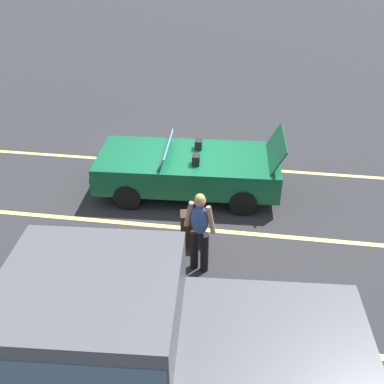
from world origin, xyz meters
TOP-DOWN VIEW (x-y plane):
  - ground_plane at (0.00, 0.00)m, footprint 80.00×80.00m
  - lot_line_near at (0.00, -1.25)m, footprint 18.00×0.12m
  - lot_line_mid at (0.00, 1.45)m, footprint 18.00×0.12m
  - lot_line_far at (0.00, 4.15)m, footprint 18.00×0.12m
  - convertible_car at (0.20, 0.01)m, footprint 4.28×2.01m
  - suitcase_large_black at (-0.38, 1.92)m, footprint 0.52×0.37m
  - suitcase_medium_bright at (0.10, 2.62)m, footprint 0.41×0.25m
  - suitcase_small_carryon at (-0.08, 3.11)m, footprint 0.22×0.34m
  - traveler_person at (-0.60, 2.61)m, footprint 0.60×0.30m
  - parked_pickup_truck_near at (-0.10, 5.19)m, footprint 5.12×2.33m

SIDE VIEW (x-z plane):
  - ground_plane at x=0.00m, z-range 0.00..0.00m
  - lot_line_near at x=0.00m, z-range 0.00..0.00m
  - lot_line_mid at x=0.00m, z-range 0.00..0.00m
  - lot_line_far at x=0.00m, z-range 0.00..0.00m
  - suitcase_small_carryon at x=-0.08m, z-range 0.00..0.50m
  - suitcase_medium_bright at x=0.10m, z-range 0.00..0.62m
  - suitcase_large_black at x=-0.38m, z-range 0.00..0.74m
  - convertible_car at x=0.20m, z-range -0.16..1.35m
  - traveler_person at x=-0.60m, z-range 0.10..1.76m
  - parked_pickup_truck_near at x=-0.10m, z-range 0.06..2.16m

